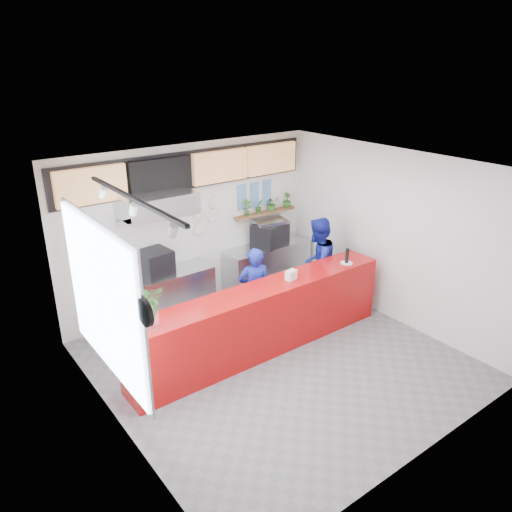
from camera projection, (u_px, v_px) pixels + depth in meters
floor at (278, 361)px, 7.68m from camera, size 5.00×5.00×0.00m
ceiling at (282, 168)px, 6.55m from camera, size 5.00×5.00×0.00m
wall_back at (192, 227)px, 8.97m from camera, size 5.00×0.00×5.00m
wall_left at (112, 325)px, 5.73m from camera, size 0.00×5.00×5.00m
wall_right at (393, 237)px, 8.51m from camera, size 0.00×5.00×5.00m
service_counter at (262, 320)px, 7.77m from camera, size 4.50×0.60×1.10m
cream_band at (189, 167)px, 8.55m from camera, size 5.00×0.02×0.80m
prep_bench at (163, 297)px, 8.70m from camera, size 1.80×0.60×0.90m
panini_oven at (155, 263)px, 8.39m from camera, size 0.55×0.55×0.45m
extraction_hood at (157, 204)px, 8.02m from camera, size 1.20×0.70×0.35m
hood_lip at (158, 216)px, 8.10m from camera, size 1.20×0.69×0.31m
right_bench at (267, 266)px, 9.98m from camera, size 1.80×0.60×0.90m
espresso_machine at (270, 234)px, 9.76m from camera, size 0.81×0.69×0.45m
espresso_tray at (270, 221)px, 9.67m from camera, size 0.71×0.55×0.06m
herb_shelf at (265, 213)px, 9.79m from camera, size 1.40×0.18×0.04m
menu_board_far_left at (91, 186)px, 7.51m from camera, size 1.10×0.10×0.55m
menu_board_mid_left at (161, 175)px, 8.16m from camera, size 1.10×0.10×0.55m
menu_board_mid_right at (220, 166)px, 8.80m from camera, size 1.10×0.10×0.55m
menu_board_far_right at (272, 159)px, 9.45m from camera, size 1.10×0.10×0.55m
soffit at (190, 170)px, 8.54m from camera, size 4.80×0.04×0.65m
window_pane at (103, 300)px, 5.89m from camera, size 0.04×2.20×1.90m
window_frame at (104, 299)px, 5.90m from camera, size 0.03×2.30×2.00m
wall_clock_rim at (145, 312)px, 4.88m from camera, size 0.05×0.30×0.30m
wall_clock_face at (148, 311)px, 4.89m from camera, size 0.02×0.26×0.26m
track_rail at (133, 198)px, 5.41m from camera, size 0.05×2.40×0.04m
dec_plate_a at (199, 213)px, 8.94m from camera, size 0.24×0.03×0.24m
dec_plate_b at (213, 215)px, 9.14m from camera, size 0.24×0.03×0.24m
dec_plate_c at (200, 229)px, 9.05m from camera, size 0.24×0.03×0.24m
dec_plate_d at (215, 201)px, 9.07m from camera, size 0.24×0.03×0.24m
photo_frame_a at (242, 191)px, 9.38m from camera, size 0.20×0.02×0.25m
photo_frame_b at (254, 189)px, 9.55m from camera, size 0.20×0.02×0.25m
photo_frame_c at (267, 186)px, 9.71m from camera, size 0.20×0.02×0.25m
photo_frame_d at (242, 204)px, 9.47m from camera, size 0.20×0.02×0.25m
photo_frame_e at (255, 201)px, 9.64m from camera, size 0.20×0.02×0.25m
photo_frame_f at (267, 199)px, 9.81m from camera, size 0.20×0.02×0.25m
staff_center at (254, 291)px, 8.26m from camera, size 0.65×0.54×1.51m
staff_right at (317, 264)px, 9.02m from camera, size 0.98×0.85×1.73m
herb_a at (247, 208)px, 9.47m from camera, size 0.20×0.17×0.32m
herb_b at (259, 206)px, 9.64m from camera, size 0.16×0.14×0.28m
herb_c at (272, 203)px, 9.81m from camera, size 0.31×0.28×0.29m
herb_d at (287, 200)px, 10.03m from camera, size 0.16×0.15×0.29m
glass_vase at (152, 320)px, 6.40m from camera, size 0.23×0.23×0.24m
basil_vase at (150, 300)px, 6.29m from camera, size 0.36×0.31×0.39m
napkin_holder at (291, 275)px, 7.81m from camera, size 0.20×0.14×0.16m
white_plate at (346, 263)px, 8.44m from camera, size 0.21×0.21×0.02m
pepper_mill at (347, 256)px, 8.39m from camera, size 0.07×0.07×0.25m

